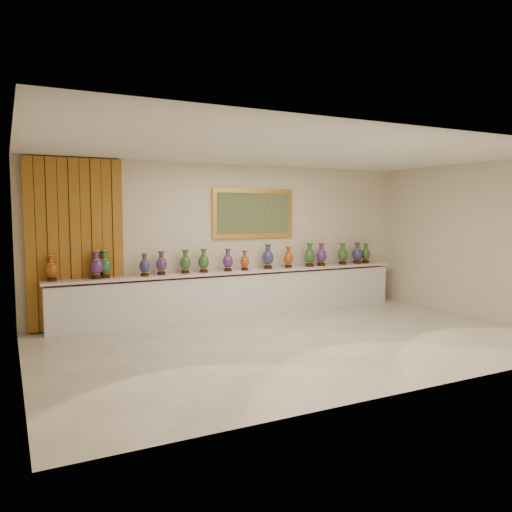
# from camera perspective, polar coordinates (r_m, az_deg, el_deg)

# --- Properties ---
(ground) EXTENTS (8.00, 8.00, 0.00)m
(ground) POSITION_cam_1_polar(r_m,az_deg,el_deg) (8.10, 4.82, -9.65)
(ground) COLOR beige
(ground) RESTS_ON ground
(room) EXTENTS (8.00, 8.00, 8.00)m
(room) POSITION_cam_1_polar(r_m,az_deg,el_deg) (9.27, -16.55, 1.94)
(room) COLOR beige
(room) RESTS_ON ground
(counter) EXTENTS (7.28, 0.48, 0.90)m
(counter) POSITION_cam_1_polar(r_m,az_deg,el_deg) (9.97, -2.03, -4.28)
(counter) COLOR white
(counter) RESTS_ON ground
(vase_0) EXTENTS (0.21, 0.21, 0.44)m
(vase_0) POSITION_cam_1_polar(r_m,az_deg,el_deg) (9.01, -22.33, -1.41)
(vase_0) COLOR black
(vase_0) RESTS_ON counter
(vase_1) EXTENTS (0.30, 0.30, 0.49)m
(vase_1) POSITION_cam_1_polar(r_m,az_deg,el_deg) (9.06, -17.76, -1.10)
(vase_1) COLOR black
(vase_1) RESTS_ON counter
(vase_2) EXTENTS (0.23, 0.23, 0.49)m
(vase_2) POSITION_cam_1_polar(r_m,az_deg,el_deg) (9.13, -16.90, -1.04)
(vase_2) COLOR black
(vase_2) RESTS_ON counter
(vase_3) EXTENTS (0.21, 0.21, 0.42)m
(vase_3) POSITION_cam_1_polar(r_m,az_deg,el_deg) (9.21, -12.63, -1.09)
(vase_3) COLOR black
(vase_3) RESTS_ON counter
(vase_4) EXTENTS (0.25, 0.25, 0.44)m
(vase_4) POSITION_cam_1_polar(r_m,az_deg,el_deg) (9.35, -10.75, -0.90)
(vase_4) COLOR black
(vase_4) RESTS_ON counter
(vase_5) EXTENTS (0.24, 0.24, 0.45)m
(vase_5) POSITION_cam_1_polar(r_m,az_deg,el_deg) (9.50, -8.08, -0.75)
(vase_5) COLOR black
(vase_5) RESTS_ON counter
(vase_6) EXTENTS (0.23, 0.23, 0.46)m
(vase_6) POSITION_cam_1_polar(r_m,az_deg,el_deg) (9.59, -6.01, -0.65)
(vase_6) COLOR black
(vase_6) RESTS_ON counter
(vase_7) EXTENTS (0.25, 0.25, 0.44)m
(vase_7) POSITION_cam_1_polar(r_m,az_deg,el_deg) (9.75, -3.24, -0.57)
(vase_7) COLOR black
(vase_7) RESTS_ON counter
(vase_8) EXTENTS (0.24, 0.24, 0.40)m
(vase_8) POSITION_cam_1_polar(r_m,az_deg,el_deg) (9.89, -1.30, -0.61)
(vase_8) COLOR black
(vase_8) RESTS_ON counter
(vase_9) EXTENTS (0.31, 0.31, 0.51)m
(vase_9) POSITION_cam_1_polar(r_m,az_deg,el_deg) (10.16, 1.36, -0.18)
(vase_9) COLOR black
(vase_9) RESTS_ON counter
(vase_10) EXTENTS (0.22, 0.22, 0.44)m
(vase_10) POSITION_cam_1_polar(r_m,az_deg,el_deg) (10.38, 3.73, -0.25)
(vase_10) COLOR black
(vase_10) RESTS_ON counter
(vase_11) EXTENTS (0.31, 0.31, 0.50)m
(vase_11) POSITION_cam_1_polar(r_m,az_deg,el_deg) (10.63, 6.13, 0.02)
(vase_11) COLOR black
(vase_11) RESTS_ON counter
(vase_12) EXTENTS (0.29, 0.29, 0.49)m
(vase_12) POSITION_cam_1_polar(r_m,az_deg,el_deg) (10.81, 7.48, 0.06)
(vase_12) COLOR black
(vase_12) RESTS_ON counter
(vase_13) EXTENTS (0.26, 0.26, 0.48)m
(vase_13) POSITION_cam_1_polar(r_m,az_deg,el_deg) (11.16, 9.87, 0.16)
(vase_13) COLOR black
(vase_13) RESTS_ON counter
(vase_14) EXTENTS (0.28, 0.28, 0.49)m
(vase_14) POSITION_cam_1_polar(r_m,az_deg,el_deg) (11.41, 11.50, 0.26)
(vase_14) COLOR black
(vase_14) RESTS_ON counter
(vase_15) EXTENTS (0.26, 0.26, 0.45)m
(vase_15) POSITION_cam_1_polar(r_m,az_deg,el_deg) (11.58, 12.44, 0.23)
(vase_15) COLOR black
(vase_15) RESTS_ON counter
(label_card) EXTENTS (0.10, 0.06, 0.00)m
(label_card) POSITION_cam_1_polar(r_m,az_deg,el_deg) (9.28, -9.51, -2.14)
(label_card) COLOR white
(label_card) RESTS_ON counter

